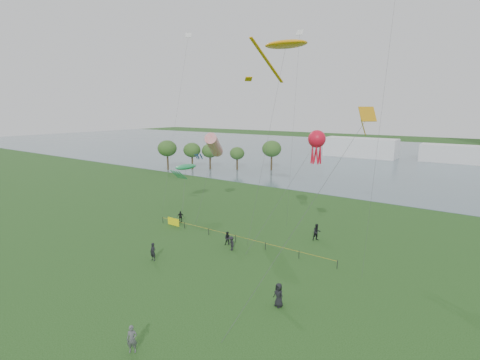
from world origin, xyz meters
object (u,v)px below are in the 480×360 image
Objects in this scene: kite_flyer at (132,339)px; kite_octopus at (317,140)px; kite_stingray at (285,45)px; fence at (196,227)px.

kite_octopus reaches higher than kite_flyer.
kite_flyer is 0.08× the size of kite_stingray.
fence is at bearing 82.79° from kite_flyer.
fence is at bearing -123.37° from kite_stingray.
kite_stingray is (7.73, 8.04, 21.95)m from fence.
kite_flyer is 28.18m from kite_octopus.
kite_flyer is 0.14× the size of kite_octopus.
fence is 18.18m from kite_octopus.
fence is 1.90× the size of kite_octopus.
kite_stingray is at bearing 59.29° from kite_flyer.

